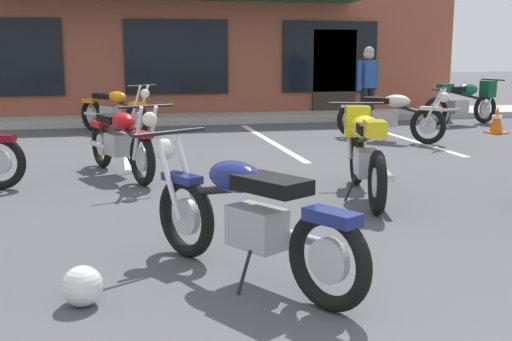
# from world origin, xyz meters

# --- Properties ---
(ground_plane) EXTENTS (80.00, 80.00, 0.00)m
(ground_plane) POSITION_xyz_m (0.00, 4.20, 0.00)
(ground_plane) COLOR #47474C
(sidewalk_kerb) EXTENTS (22.00, 1.80, 0.14)m
(sidewalk_kerb) POSITION_xyz_m (0.00, 13.09, 0.07)
(sidewalk_kerb) COLOR #A8A59E
(sidewalk_kerb) RESTS_ON ground_plane
(brick_storefront_building) EXTENTS (14.00, 7.24, 3.59)m
(brick_storefront_building) POSITION_xyz_m (0.00, 16.68, 1.80)
(brick_storefront_building) COLOR brown
(brick_storefront_building) RESTS_ON ground_plane
(painted_stall_lines) EXTENTS (7.67, 4.80, 0.01)m
(painted_stall_lines) POSITION_xyz_m (0.00, 9.49, 0.00)
(painted_stall_lines) COLOR silver
(painted_stall_lines) RESTS_ON ground_plane
(motorcycle_foreground_classic) EXTENTS (1.34, 1.87, 0.98)m
(motorcycle_foreground_classic) POSITION_xyz_m (-0.53, 2.68, 0.46)
(motorcycle_foreground_classic) COLOR black
(motorcycle_foreground_classic) RESTS_ON ground_plane
(motorcycle_red_sportbike) EXTENTS (0.82, 2.08, 0.98)m
(motorcycle_red_sportbike) POSITION_xyz_m (1.27, 4.99, 0.53)
(motorcycle_red_sportbike) COLOR black
(motorcycle_red_sportbike) RESTS_ON ground_plane
(motorcycle_silver_naked) EXTENTS (1.60, 1.70, 0.98)m
(motorcycle_silver_naked) POSITION_xyz_m (3.35, 9.01, 0.46)
(motorcycle_silver_naked) COLOR black
(motorcycle_silver_naked) RESTS_ON ground_plane
(motorcycle_blue_standard) EXTENTS (1.48, 1.79, 0.98)m
(motorcycle_blue_standard) POSITION_xyz_m (-1.46, 11.09, 0.46)
(motorcycle_blue_standard) COLOR black
(motorcycle_blue_standard) RESTS_ON ground_plane
(motorcycle_green_cafe_racer) EXTENTS (1.04, 2.02, 0.98)m
(motorcycle_green_cafe_racer) POSITION_xyz_m (-1.36, 6.69, 0.46)
(motorcycle_green_cafe_racer) COLOR black
(motorcycle_green_cafe_racer) RESTS_ON ground_plane
(motorcycle_orange_scrambler) EXTENTS (2.07, 0.90, 0.98)m
(motorcycle_orange_scrambler) POSITION_xyz_m (6.03, 11.08, 0.53)
(motorcycle_orange_scrambler) COLOR black
(motorcycle_orange_scrambler) RESTS_ON ground_plane
(person_by_back_row) EXTENTS (0.58, 0.39, 1.68)m
(person_by_back_row) POSITION_xyz_m (3.65, 10.84, 0.95)
(person_by_back_row) COLOR black
(person_by_back_row) RESTS_ON ground_plane
(helmet_on_pavement) EXTENTS (0.26, 0.26, 0.26)m
(helmet_on_pavement) POSITION_xyz_m (-1.63, 2.43, 0.13)
(helmet_on_pavement) COLOR silver
(helmet_on_pavement) RESTS_ON ground_plane
(traffic_cone) EXTENTS (0.34, 0.34, 0.53)m
(traffic_cone) POSITION_xyz_m (5.86, 9.60, 0.26)
(traffic_cone) COLOR orange
(traffic_cone) RESTS_ON ground_plane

